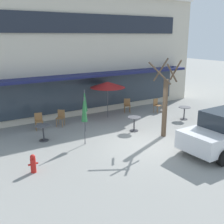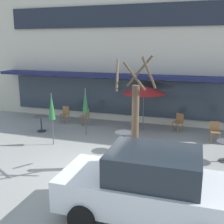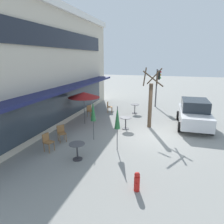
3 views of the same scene
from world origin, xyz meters
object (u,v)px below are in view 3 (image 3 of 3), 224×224
Objects in this scene: patio_umbrella_cream_folded at (84,95)px; parked_sedan at (194,113)px; cafe_chair_0 at (109,106)px; cafe_chair_1 at (61,132)px; street_tree at (150,101)px; patio_umbrella_green_folded at (117,118)px; patio_umbrella_corner_open at (93,111)px; cafe_chair_3 at (47,141)px; traffic_light_pole at (158,82)px; cafe_table_streetside at (135,107)px; cafe_table_by_tree at (77,149)px; cafe_table_near_wall at (126,121)px; cafe_chair_2 at (90,110)px; fire_hydrant at (137,182)px.

parked_sedan is (1.62, -7.06, -1.14)m from patio_umbrella_cream_folded.
cafe_chair_0 and cafe_chair_1 have the same top height.
parked_sedan is at bearing -69.81° from street_tree.
patio_umbrella_green_folded is 1.77m from patio_umbrella_corner_open.
patio_umbrella_cream_folded is at bearing -0.37° from cafe_chair_3.
traffic_light_pole is at bearing 29.76° from parked_sedan.
patio_umbrella_cream_folded is 0.52× the size of parked_sedan.
patio_umbrella_green_folded is at bearing -92.30° from cafe_chair_1.
cafe_table_streetside is 6.19m from patio_umbrella_corner_open.
cafe_chair_3 is (0.36, 1.75, 0.01)m from cafe_table_by_tree.
cafe_table_near_wall is 6.99m from traffic_light_pole.
cafe_table_by_tree is at bearing -162.10° from cafe_chair_2.
cafe_chair_0 is 0.21× the size of parked_sedan.
street_tree is at bearing -102.97° from cafe_chair_2.
cafe_table_by_tree is 0.35× the size of patio_umbrella_corner_open.
cafe_chair_2 is (4.85, 3.47, -1.10)m from patio_umbrella_green_folded.
cafe_table_near_wall is 0.35× the size of patio_umbrella_corner_open.
patio_umbrella_green_folded is 9.71m from traffic_light_pole.
cafe_chair_2 is at bearing 122.03° from cafe_table_streetside.
street_tree is at bearing 2.75° from fire_hydrant.
cafe_chair_3 reaches higher than cafe_table_streetside.
cafe_table_streetside is at bearing -22.72° from cafe_chair_1.
cafe_chair_1 is 0.23× the size of street_tree.
cafe_chair_2 is (-1.95, 3.11, 0.01)m from cafe_table_streetside.
cafe_chair_2 is at bearing 35.62° from patio_umbrella_green_folded.
patio_umbrella_green_folded is 3.34m from cafe_chair_1.
cafe_table_streetside is 3.67m from traffic_light_pole.
patio_umbrella_green_folded is at bearing -44.40° from cafe_table_by_tree.
patio_umbrella_corner_open is (2.29, 0.13, 1.11)m from cafe_table_by_tree.
cafe_chair_3 reaches higher than fire_hydrant.
cafe_chair_2 is 5.95m from cafe_chair_3.
cafe_chair_1 is at bearing -176.11° from cafe_chair_2.
cafe_table_streetside is 0.85× the size of cafe_chair_3.
cafe_table_by_tree is at bearing -176.69° from patio_umbrella_corner_open.
cafe_table_near_wall is 3.22m from patio_umbrella_green_folded.
parked_sedan is at bearing -17.67° from fire_hydrant.
cafe_table_by_tree reaches higher than fire_hydrant.
patio_umbrella_green_folded is at bearing -159.20° from cafe_chair_0.
street_tree is at bearing -179.99° from traffic_light_pole.
traffic_light_pole is at bearing -28.04° from cafe_table_streetside.
cafe_chair_1 is at bearing 47.20° from cafe_table_by_tree.
parked_sedan reaches higher than cafe_chair_2.
traffic_light_pole is at bearing -48.78° from cafe_chair_0.
patio_umbrella_corner_open is at bearing 137.49° from street_tree.
fire_hydrant is (-1.40, -2.90, -0.16)m from cafe_table_by_tree.
patio_umbrella_green_folded reaches higher than parked_sedan.
patio_umbrella_corner_open reaches higher than fire_hydrant.
traffic_light_pole reaches higher than patio_umbrella_corner_open.
parked_sedan reaches higher than cafe_table_streetside.
cafe_chair_1 is 10.57m from traffic_light_pole.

